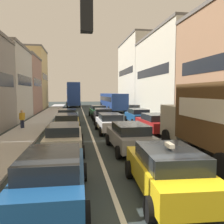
{
  "coord_description": "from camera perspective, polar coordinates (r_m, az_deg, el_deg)",
  "views": [
    {
      "loc": [
        -2.81,
        -5.8,
        3.19
      ],
      "look_at": [
        0.0,
        12.0,
        1.6
      ],
      "focal_mm": 36.79,
      "sensor_mm": 36.0,
      "label": 1
    }
  ],
  "objects": [
    {
      "name": "removalist_box_truck",
      "position": [
        11.83,
        24.49,
        -1.31
      ],
      "size": [
        2.7,
        7.71,
        3.58
      ],
      "rotation": [
        0.0,
        0.0,
        1.57
      ],
      "color": "#B7B29E",
      "rests_on": "ground"
    },
    {
      "name": "hatchback_centre_lane_third",
      "position": [
        18.12,
        -0.52,
        -2.55
      ],
      "size": [
        2.13,
        4.33,
        1.49
      ],
      "rotation": [
        0.0,
        0.0,
        1.59
      ],
      "color": "silver",
      "rests_on": "ground"
    },
    {
      "name": "lane_stripe_left",
      "position": [
        26.02,
        -6.47,
        -2.02
      ],
      "size": [
        0.16,
        60.0,
        0.01
      ],
      "primitive_type": "cube",
      "color": "silver",
      "rests_on": "ground"
    },
    {
      "name": "bus_far_queue_secondary",
      "position": [
        50.2,
        -9.7,
        4.55
      ],
      "size": [
        3.18,
        10.61,
        5.06
      ],
      "rotation": [
        0.0,
        0.0,
        1.62
      ],
      "color": "navy",
      "rests_on": "ground"
    },
    {
      "name": "wagon_left_lane_second",
      "position": [
        12.51,
        -11.8,
        -6.09
      ],
      "size": [
        2.08,
        4.31,
        1.49
      ],
      "rotation": [
        0.0,
        0.0,
        1.56
      ],
      "color": "beige",
      "rests_on": "ground"
    },
    {
      "name": "sidewalk_left",
      "position": [
        26.28,
        -17.43,
        -2.01
      ],
      "size": [
        2.6,
        64.0,
        0.14
      ],
      "primitive_type": "cube",
      "color": "#BABABA",
      "rests_on": "ground"
    },
    {
      "name": "sedan_centre_lane_second",
      "position": [
        12.5,
        4.4,
        -6.01
      ],
      "size": [
        2.17,
        4.35,
        1.49
      ],
      "rotation": [
        0.0,
        0.0,
        1.6
      ],
      "color": "gray",
      "rests_on": "ground"
    },
    {
      "name": "taxi_centre_lane_front",
      "position": [
        7.48,
        13.58,
        -13.73
      ],
      "size": [
        2.25,
        4.39,
        1.66
      ],
      "rotation": [
        0.0,
        0.0,
        1.52
      ],
      "color": "yellow",
      "rests_on": "ground"
    },
    {
      "name": "wagon_right_lane_far",
      "position": [
        23.32,
        6.48,
        -0.88
      ],
      "size": [
        2.07,
        4.31,
        1.49
      ],
      "rotation": [
        0.0,
        0.0,
        1.57
      ],
      "color": "#194C8C",
      "rests_on": "ground"
    },
    {
      "name": "building_row_right",
      "position": [
        32.0,
        14.64,
        9.17
      ],
      "size": [
        7.2,
        43.9,
        12.87
      ],
      "rotation": [
        0.0,
        0.0,
        -1.57
      ],
      "color": "beige",
      "rests_on": "ground"
    },
    {
      "name": "sedan_left_lane_third",
      "position": [
        18.09,
        -11.05,
        -2.66
      ],
      "size": [
        2.08,
        4.31,
        1.49
      ],
      "rotation": [
        0.0,
        0.0,
        1.58
      ],
      "color": "#B29319",
      "rests_on": "ground"
    },
    {
      "name": "pedestrian_mid_sidewalk",
      "position": [
        20.82,
        -21.42,
        -1.5
      ],
      "size": [
        0.4,
        0.42,
        1.66
      ],
      "rotation": [
        0.0,
        0.0,
        2.38
      ],
      "color": "#262D47",
      "rests_on": "ground"
    },
    {
      "name": "sedan_right_lane_behind_truck",
      "position": [
        18.09,
        10.56,
        -2.65
      ],
      "size": [
        2.17,
        4.35,
        1.49
      ],
      "rotation": [
        0.0,
        0.0,
        1.6
      ],
      "color": "#A51E1E",
      "rests_on": "ground"
    },
    {
      "name": "coupe_centre_lane_fourth",
      "position": [
        23.72,
        -2.26,
        -0.76
      ],
      "size": [
        2.13,
        4.33,
        1.49
      ],
      "rotation": [
        0.0,
        0.0,
        1.55
      ],
      "color": "black",
      "rests_on": "ground"
    },
    {
      "name": "sedan_centre_lane_fifth",
      "position": [
        28.83,
        -3.48,
        0.27
      ],
      "size": [
        2.19,
        4.37,
        1.49
      ],
      "rotation": [
        0.0,
        0.0,
        1.61
      ],
      "color": "#19592D",
      "rests_on": "ground"
    },
    {
      "name": "lane_stripe_right",
      "position": [
        26.39,
        0.93,
        -1.9
      ],
      "size": [
        0.16,
        60.0,
        0.01
      ],
      "primitive_type": "cube",
      "color": "silver",
      "rests_on": "ground"
    },
    {
      "name": "sedan_left_lane_front",
      "position": [
        7.04,
        -14.66,
        -14.97
      ],
      "size": [
        2.13,
        4.33,
        1.49
      ],
      "rotation": [
        0.0,
        0.0,
        1.55
      ],
      "color": "#194C8C",
      "rests_on": "ground"
    },
    {
      "name": "ground_plane",
      "position": [
        7.19,
        16.26,
        -21.48
      ],
      "size": [
        140.0,
        140.0,
        0.0
      ],
      "primitive_type": "plane",
      "color": "#2D3636"
    },
    {
      "name": "bus_mid_queue_primary",
      "position": [
        37.94,
        0.19,
        2.88
      ],
      "size": [
        3.2,
        10.61,
        2.9
      ],
      "rotation": [
        0.0,
        0.0,
        1.62
      ],
      "color": "navy",
      "rests_on": "ground"
    },
    {
      "name": "sedan_left_lane_fourth",
      "position": [
        23.13,
        -10.87,
        -0.99
      ],
      "size": [
        2.27,
        4.4,
        1.49
      ],
      "rotation": [
        0.0,
        0.0,
        1.51
      ],
      "color": "#759EB7",
      "rests_on": "ground"
    }
  ]
}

